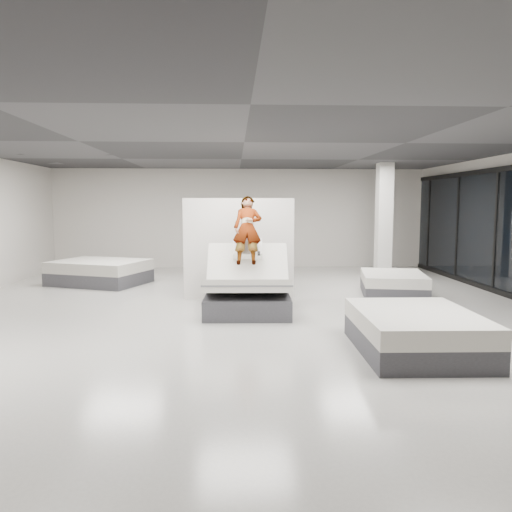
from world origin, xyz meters
The scene contains 9 objects.
room centered at (0.00, 0.00, 1.60)m, with size 14.00×14.04×3.20m.
hero_bed centered at (0.06, 0.23, 0.41)m, with size 1.67×2.17×1.38m.
person centered at (0.07, 0.57, 1.30)m, with size 0.57×0.37×1.56m, color slate.
remote centered at (0.28, 0.21, 1.13)m, with size 0.05×0.14×0.03m, color black.
divider_panel centered at (-0.09, 1.56, 1.10)m, with size 2.42×0.11×2.20m, color silver.
flat_bed_right_far centered at (3.45, 1.84, 0.25)m, with size 1.68×2.04×0.50m.
flat_bed_right_near centered at (2.34, -2.58, 0.29)m, with size 1.62×2.13×0.58m.
flat_bed_left_far centered at (-3.68, 3.68, 0.31)m, with size 2.68×2.36×0.61m.
column centered at (4.00, 4.50, 1.60)m, with size 0.40×0.40×3.20m, color beige.
Camera 1 is at (-0.19, -9.31, 2.08)m, focal length 35.00 mm.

